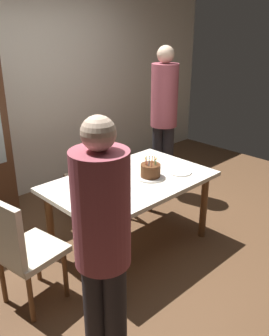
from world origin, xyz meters
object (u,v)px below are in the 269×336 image
object	(u,v)px
plate_far_side	(109,175)
person_celebrant	(102,240)
chair_spindle_back	(92,176)
birthday_cake	(150,171)
person_guest	(164,112)
plate_near_celebrant	(112,201)
chair_upholstered	(20,248)
dining_table	(131,188)
plate_near_guest	(180,172)

from	to	relation	value
plate_far_side	person_celebrant	size ratio (longest dim) A/B	0.13
plate_far_side	chair_spindle_back	xyz separation A→B (m)	(0.24, 0.58, -0.27)
plate_far_side	chair_spindle_back	bearing A→B (deg)	67.70
birthday_cake	person_guest	distance (m)	1.26
chair_spindle_back	person_celebrant	bearing A→B (deg)	-126.01
person_celebrant	birthday_cake	bearing A→B (deg)	32.57
chair_spindle_back	person_celebrant	size ratio (longest dim) A/B	0.57
plate_near_celebrant	chair_spindle_back	world-z (taller)	chair_spindle_back
chair_upholstered	person_celebrant	size ratio (longest dim) A/B	0.57
plate_far_side	chair_upholstered	xyz separation A→B (m)	(-1.07, -0.24, -0.19)
birthday_cake	person_guest	xyz separation A→B (m)	(0.99, 0.72, 0.27)
chair_upholstered	dining_table	bearing A→B (deg)	1.08
plate_far_side	birthday_cake	bearing A→B (deg)	-51.99
plate_far_side	person_guest	size ratio (longest dim) A/B	0.12
person_celebrant	person_guest	distance (m)	2.67
chair_spindle_back	chair_upholstered	bearing A→B (deg)	-148.10
birthday_cake	plate_near_guest	world-z (taller)	birthday_cake
dining_table	birthday_cake	xyz separation A→B (m)	(0.17, -0.09, 0.15)
dining_table	chair_spindle_back	distance (m)	0.83
chair_upholstered	person_celebrant	xyz separation A→B (m)	(0.10, -0.85, 0.41)
birthday_cake	plate_near_guest	xyz separation A→B (m)	(0.29, -0.12, -0.05)
dining_table	plate_near_guest	distance (m)	0.51
chair_upholstered	person_guest	world-z (taller)	person_guest
person_guest	chair_spindle_back	bearing A→B (deg)	170.72
person_guest	plate_near_guest	bearing A→B (deg)	-129.83
dining_table	person_guest	bearing A→B (deg)	28.51
dining_table	person_guest	distance (m)	1.38
person_guest	birthday_cake	bearing A→B (deg)	-143.92
chair_spindle_back	person_celebrant	xyz separation A→B (m)	(-1.21, -1.66, 0.49)
birthday_cake	plate_far_side	size ratio (longest dim) A/B	1.27
dining_table	birthday_cake	distance (m)	0.24
plate_far_side	plate_near_guest	xyz separation A→B (m)	(0.53, -0.43, 0.00)
plate_near_guest	person_guest	world-z (taller)	person_guest
dining_table	birthday_cake	size ratio (longest dim) A/B	5.41
birthday_cake	person_celebrant	xyz separation A→B (m)	(-1.21, -0.77, 0.17)
chair_spindle_back	person_guest	world-z (taller)	person_guest
chair_upholstered	person_celebrant	distance (m)	0.95
birthday_cake	chair_upholstered	xyz separation A→B (m)	(-1.31, 0.07, -0.25)
chair_spindle_back	dining_table	bearing A→B (deg)	-101.51
plate_far_side	chair_spindle_back	size ratio (longest dim) A/B	0.23
plate_near_celebrant	plate_far_side	bearing A→B (deg)	51.49
birthday_cake	person_celebrant	distance (m)	1.45
plate_near_celebrant	person_celebrant	bearing A→B (deg)	-133.89
birthday_cake	person_guest	world-z (taller)	person_guest
plate_near_celebrant	chair_upholstered	distance (m)	0.78
plate_near_guest	person_celebrant	bearing A→B (deg)	-156.47
person_guest	dining_table	bearing A→B (deg)	-151.49
plate_far_side	plate_near_celebrant	bearing A→B (deg)	-128.51
plate_near_celebrant	chair_spindle_back	size ratio (longest dim) A/B	0.23
plate_near_celebrant	dining_table	bearing A→B (deg)	27.21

